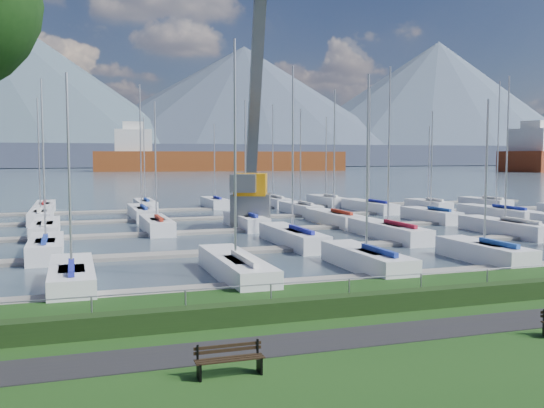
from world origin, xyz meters
name	(u,v)px	position (x,y,z in m)	size (l,w,h in m)	color
path	(417,331)	(0.00, -3.00, 0.01)	(160.00, 2.00, 0.04)	black
water	(97,170)	(0.00, 260.00, -0.40)	(800.00, 540.00, 0.20)	#3D4C59
hedge	(379,302)	(0.00, -0.40, 0.35)	(80.00, 0.70, 0.70)	black
fence	(374,277)	(0.00, 0.00, 1.20)	(0.04, 0.04, 80.00)	gray
foothill	(92,155)	(0.00, 330.00, 6.00)	(900.00, 80.00, 12.00)	#3F475D
mountains	(98,95)	(7.35, 404.62, 46.68)	(1190.00, 360.00, 115.00)	#455365
docks	(216,232)	(0.00, 26.00, -0.22)	(90.00, 41.60, 0.25)	gray
bench_left	(229,360)	(-6.75, -4.95, 0.42)	(1.80, 0.42, 0.85)	black
crane	(252,160)	(4.12, 29.98, 5.33)	(5.81, 13.49, 22.35)	#595C60
cargo_ship_mid	(211,161)	(42.95, 221.01, 3.54)	(100.84, 28.42, 21.50)	brown
sailboat_fleet	(194,160)	(-1.13, 28.49, 5.36)	(75.79, 49.43, 13.40)	navy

